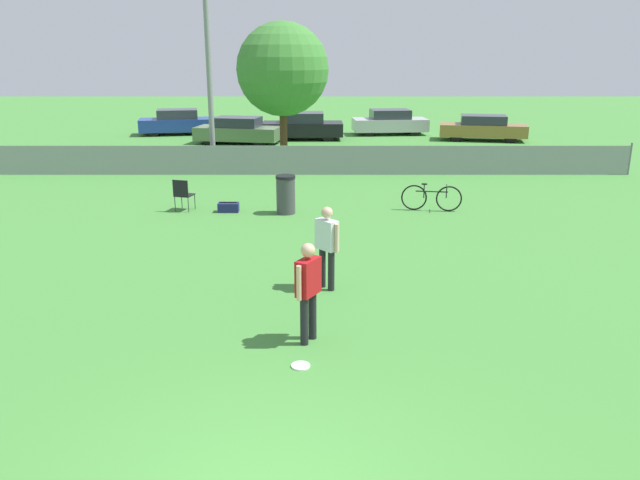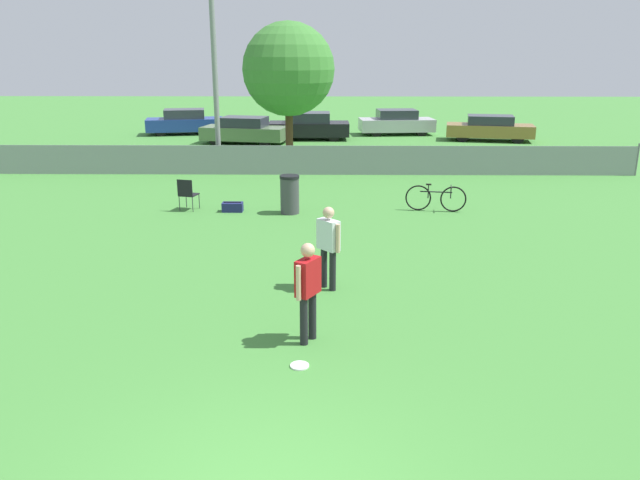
{
  "view_description": "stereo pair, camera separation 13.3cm",
  "coord_description": "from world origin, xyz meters",
  "px_view_note": "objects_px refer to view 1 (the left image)",
  "views": [
    {
      "loc": [
        0.54,
        -5.26,
        4.5
      ],
      "look_at": [
        0.51,
        6.06,
        1.05
      ],
      "focal_mm": 35.0,
      "sensor_mm": 36.0,
      "label": 1
    },
    {
      "loc": [
        0.67,
        -5.26,
        4.5
      ],
      "look_at": [
        0.51,
        6.06,
        1.05
      ],
      "focal_mm": 35.0,
      "sensor_mm": 36.0,
      "label": 2
    }
  ],
  "objects_px": {
    "bicycle_sideline": "(433,198)",
    "parked_car_silver": "(391,122)",
    "player_defender_red": "(310,285)",
    "folding_chair_sideline": "(184,193)",
    "frisbee_disc": "(302,366)",
    "trash_bin": "(287,194)",
    "light_pole": "(208,22)",
    "player_receiver_white": "(328,241)",
    "gear_bag_sideline": "(230,207)",
    "parked_car_olive": "(239,131)",
    "parked_car_blue": "(179,122)",
    "parked_car_dark": "(304,126)",
    "parked_car_tan": "(484,128)",
    "tree_near_pole": "(284,69)"
  },
  "relations": [
    {
      "from": "bicycle_sideline",
      "to": "parked_car_silver",
      "type": "relative_size",
      "value": 0.41
    },
    {
      "from": "player_defender_red",
      "to": "folding_chair_sideline",
      "type": "distance_m",
      "value": 9.37
    },
    {
      "from": "frisbee_disc",
      "to": "bicycle_sideline",
      "type": "xyz_separation_m",
      "value": [
        3.54,
        9.43,
        0.37
      ]
    },
    {
      "from": "frisbee_disc",
      "to": "trash_bin",
      "type": "xyz_separation_m",
      "value": [
        -0.69,
        9.12,
        0.54
      ]
    },
    {
      "from": "light_pole",
      "to": "player_receiver_white",
      "type": "height_order",
      "value": "light_pole"
    },
    {
      "from": "player_receiver_white",
      "to": "light_pole",
      "type": "bearing_deg",
      "value": 156.6
    },
    {
      "from": "trash_bin",
      "to": "gear_bag_sideline",
      "type": "relative_size",
      "value": 1.86
    },
    {
      "from": "trash_bin",
      "to": "parked_car_olive",
      "type": "xyz_separation_m",
      "value": [
        -3.14,
        14.05,
        0.09
      ]
    },
    {
      "from": "player_receiver_white",
      "to": "gear_bag_sideline",
      "type": "xyz_separation_m",
      "value": [
        -2.8,
        6.11,
        -0.84
      ]
    },
    {
      "from": "gear_bag_sideline",
      "to": "parked_car_blue",
      "type": "bearing_deg",
      "value": 106.72
    },
    {
      "from": "folding_chair_sideline",
      "to": "parked_car_olive",
      "type": "relative_size",
      "value": 0.21
    },
    {
      "from": "parked_car_dark",
      "to": "player_defender_red",
      "type": "bearing_deg",
      "value": -88.8
    },
    {
      "from": "frisbee_disc",
      "to": "parked_car_tan",
      "type": "xyz_separation_m",
      "value": [
        8.76,
        24.34,
        0.64
      ]
    },
    {
      "from": "player_defender_red",
      "to": "parked_car_silver",
      "type": "bearing_deg",
      "value": 21.43
    },
    {
      "from": "light_pole",
      "to": "gear_bag_sideline",
      "type": "relative_size",
      "value": 15.85
    },
    {
      "from": "gear_bag_sideline",
      "to": "parked_car_silver",
      "type": "relative_size",
      "value": 0.14
    },
    {
      "from": "player_receiver_white",
      "to": "frisbee_disc",
      "type": "xyz_separation_m",
      "value": [
        -0.42,
        -3.18,
        -0.96
      ]
    },
    {
      "from": "light_pole",
      "to": "parked_car_tan",
      "type": "xyz_separation_m",
      "value": [
        12.61,
        8.6,
        -4.83
      ]
    },
    {
      "from": "parked_car_blue",
      "to": "tree_near_pole",
      "type": "bearing_deg",
      "value": -64.21
    },
    {
      "from": "bicycle_sideline",
      "to": "parked_car_olive",
      "type": "bearing_deg",
      "value": 127.04
    },
    {
      "from": "player_defender_red",
      "to": "parked_car_olive",
      "type": "height_order",
      "value": "player_defender_red"
    },
    {
      "from": "frisbee_disc",
      "to": "folding_chair_sideline",
      "type": "distance_m",
      "value": 10.11
    },
    {
      "from": "frisbee_disc",
      "to": "bicycle_sideline",
      "type": "bearing_deg",
      "value": 69.41
    },
    {
      "from": "player_receiver_white",
      "to": "parked_car_blue",
      "type": "bearing_deg",
      "value": 156.64
    },
    {
      "from": "light_pole",
      "to": "player_defender_red",
      "type": "xyz_separation_m",
      "value": [
        3.96,
        -14.89,
        -4.51
      ]
    },
    {
      "from": "bicycle_sideline",
      "to": "player_defender_red",
      "type": "bearing_deg",
      "value": -103.02
    },
    {
      "from": "light_pole",
      "to": "player_receiver_white",
      "type": "relative_size",
      "value": 5.68
    },
    {
      "from": "parked_car_silver",
      "to": "player_defender_red",
      "type": "bearing_deg",
      "value": -104.03
    },
    {
      "from": "folding_chair_sideline",
      "to": "parked_car_tan",
      "type": "distance_m",
      "value": 19.45
    },
    {
      "from": "player_receiver_white",
      "to": "tree_near_pole",
      "type": "bearing_deg",
      "value": 144.15
    },
    {
      "from": "tree_near_pole",
      "to": "player_defender_red",
      "type": "xyz_separation_m",
      "value": [
        1.36,
        -17.43,
        -2.78
      ]
    },
    {
      "from": "light_pole",
      "to": "frisbee_disc",
      "type": "height_order",
      "value": "light_pole"
    },
    {
      "from": "bicycle_sideline",
      "to": "parked_car_blue",
      "type": "distance_m",
      "value": 20.65
    },
    {
      "from": "tree_near_pole",
      "to": "folding_chair_sideline",
      "type": "xyz_separation_m",
      "value": [
        -2.44,
        -8.88,
        -3.22
      ]
    },
    {
      "from": "trash_bin",
      "to": "parked_car_blue",
      "type": "relative_size",
      "value": 0.25
    },
    {
      "from": "parked_car_silver",
      "to": "light_pole",
      "type": "bearing_deg",
      "value": -131.12
    },
    {
      "from": "trash_bin",
      "to": "parked_car_olive",
      "type": "relative_size",
      "value": 0.25
    },
    {
      "from": "player_receiver_white",
      "to": "parked_car_tan",
      "type": "xyz_separation_m",
      "value": [
        8.34,
        21.16,
        -0.32
      ]
    },
    {
      "from": "light_pole",
      "to": "player_defender_red",
      "type": "relative_size",
      "value": 5.68
    },
    {
      "from": "player_receiver_white",
      "to": "gear_bag_sideline",
      "type": "distance_m",
      "value": 6.77
    },
    {
      "from": "folding_chair_sideline",
      "to": "parked_car_blue",
      "type": "distance_m",
      "value": 17.83
    },
    {
      "from": "player_receiver_white",
      "to": "parked_car_blue",
      "type": "relative_size",
      "value": 0.37
    },
    {
      "from": "trash_bin",
      "to": "parked_car_silver",
      "type": "distance_m",
      "value": 18.33
    },
    {
      "from": "player_defender_red",
      "to": "parked_car_blue",
      "type": "distance_m",
      "value": 27.07
    },
    {
      "from": "tree_near_pole",
      "to": "trash_bin",
      "type": "bearing_deg",
      "value": -86.48
    },
    {
      "from": "light_pole",
      "to": "folding_chair_sideline",
      "type": "distance_m",
      "value": 8.04
    },
    {
      "from": "gear_bag_sideline",
      "to": "tree_near_pole",
      "type": "bearing_deg",
      "value": 82.91
    },
    {
      "from": "tree_near_pole",
      "to": "frisbee_disc",
      "type": "relative_size",
      "value": 19.93
    },
    {
      "from": "tree_near_pole",
      "to": "parked_car_tan",
      "type": "xyz_separation_m",
      "value": [
        10.01,
        6.06,
        -3.1
      ]
    },
    {
      "from": "player_defender_red",
      "to": "trash_bin",
      "type": "relative_size",
      "value": 1.5
    }
  ]
}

